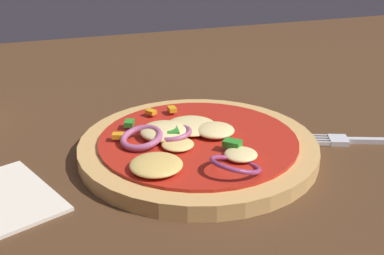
{
  "coord_description": "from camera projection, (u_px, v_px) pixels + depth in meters",
  "views": [
    {
      "loc": [
        -0.14,
        -0.44,
        0.25
      ],
      "look_at": [
        0.0,
        -0.01,
        0.05
      ],
      "focal_mm": 47.91,
      "sensor_mm": 36.0,
      "label": 1
    }
  ],
  "objects": [
    {
      "name": "dining_table",
      "position": [
        189.0,
        157.0,
        0.51
      ],
      "size": [
        1.45,
        0.93,
        0.03
      ],
      "color": "#4C301C",
      "rests_on": "ground"
    },
    {
      "name": "pizza",
      "position": [
        197.0,
        146.0,
        0.48
      ],
      "size": [
        0.22,
        0.22,
        0.03
      ],
      "color": "tan",
      "rests_on": "dining_table"
    },
    {
      "name": "fork",
      "position": [
        377.0,
        141.0,
        0.5
      ],
      "size": [
        0.17,
        0.07,
        0.01
      ],
      "color": "silver",
      "rests_on": "dining_table"
    }
  ]
}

